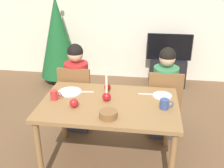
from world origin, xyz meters
name	(u,v)px	position (x,y,z in m)	size (l,w,h in m)	color
ground_plane	(110,161)	(0.00, 0.00, 0.00)	(7.68, 7.68, 0.00)	brown
back_wall	(131,9)	(0.00, 2.60, 1.30)	(6.40, 0.10, 2.60)	beige
dining_table	(109,110)	(0.00, 0.00, 0.67)	(1.40, 0.90, 0.75)	olive
chair_left	(77,94)	(-0.51, 0.61, 0.51)	(0.40, 0.40, 0.90)	brown
chair_right	(164,100)	(0.59, 0.61, 0.51)	(0.40, 0.40, 0.90)	brown
person_left_child	(77,89)	(-0.51, 0.64, 0.57)	(0.30, 0.30, 1.17)	#33384C
person_right_child	(164,95)	(0.59, 0.64, 0.57)	(0.30, 0.30, 1.17)	#33384C
tv_stand	(167,72)	(0.73, 2.30, 0.24)	(0.64, 0.40, 0.48)	black
tv	(169,47)	(0.73, 2.30, 0.71)	(0.79, 0.05, 0.46)	black
christmas_tree	(58,37)	(-1.25, 2.14, 0.86)	(0.71, 0.71, 1.65)	brown
candle_centerpiece	(107,95)	(-0.03, 0.04, 0.82)	(0.09, 0.09, 0.34)	red
plate_left	(70,92)	(-0.47, 0.18, 0.76)	(0.26, 0.26, 0.01)	white
plate_right	(162,95)	(0.54, 0.23, 0.76)	(0.20, 0.20, 0.01)	white
mug_left	(54,95)	(-0.57, -0.01, 0.80)	(0.12, 0.08, 0.10)	#B72D2D
mug_right	(165,104)	(0.55, -0.05, 0.80)	(0.13, 0.09, 0.10)	#33477F
fork_left	(86,92)	(-0.30, 0.21, 0.75)	(0.18, 0.01, 0.01)	silver
fork_right	(147,94)	(0.37, 0.24, 0.75)	(0.18, 0.01, 0.01)	silver
bowl_walnuts	(108,114)	(0.04, -0.29, 0.78)	(0.17, 0.17, 0.07)	brown
apple_near_candle	(74,103)	(-0.33, -0.14, 0.79)	(0.09, 0.09, 0.09)	#AD1C1F
apple_by_left_plate	(107,87)	(-0.07, 0.30, 0.79)	(0.07, 0.07, 0.07)	red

